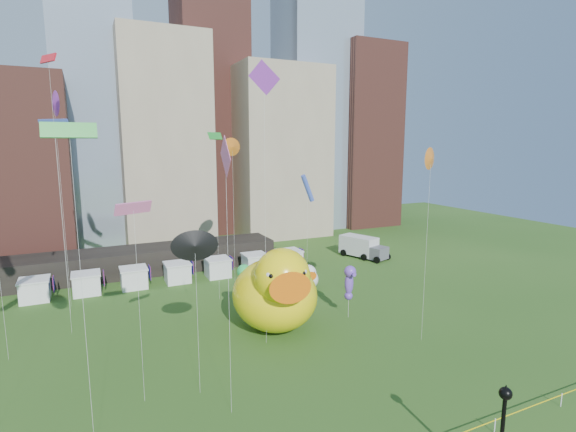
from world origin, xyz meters
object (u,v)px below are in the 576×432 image
seahorse_purple (350,280)px  big_duck (276,291)px  seahorse_green (244,282)px  small_duck (306,278)px  lamppost (502,429)px  box_truck (362,247)px

seahorse_purple → big_duck: bearing=-177.6°
big_duck → seahorse_purple: big_duck is taller
seahorse_green → small_duck: bearing=15.2°
big_duck → small_duck: big_duck is taller
big_duck → seahorse_purple: 7.47m
small_duck → lamppost: bearing=-89.5°
seahorse_green → lamppost: (4.00, -24.39, -0.46)m
lamppost → box_truck: (19.67, 39.38, -1.90)m
big_duck → small_duck: size_ratio=2.50×
seahorse_green → lamppost: lamppost is taller
big_duck → lamppost: 21.53m
big_duck → seahorse_green: (-1.98, 2.95, 0.24)m
small_duck → seahorse_green: bearing=-138.6°
big_duck → seahorse_green: size_ratio=1.98×
big_duck → box_truck: 28.23m
seahorse_green → seahorse_purple: seahorse_green is taller
seahorse_purple → box_truck: 23.28m
small_duck → seahorse_purple: bearing=-78.9°
seahorse_purple → lamppost: 21.78m
seahorse_green → box_truck: seahorse_green is taller
seahorse_green → seahorse_purple: bearing=-34.7°
seahorse_green → lamppost: 24.72m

